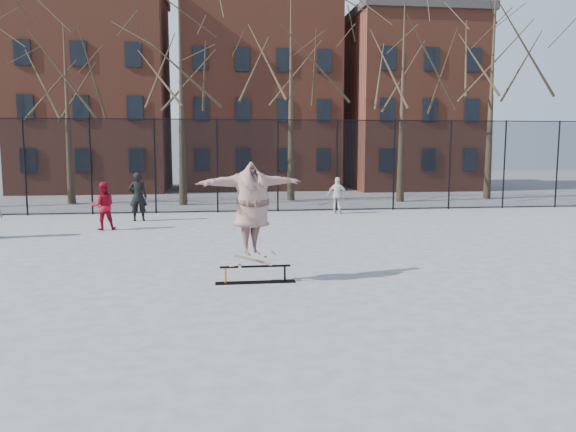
{
  "coord_description": "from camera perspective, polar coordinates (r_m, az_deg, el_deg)",
  "views": [
    {
      "loc": [
        -1.5,
        -11.15,
        2.87
      ],
      "look_at": [
        0.15,
        1.5,
        1.26
      ],
      "focal_mm": 35.0,
      "sensor_mm": 36.0,
      "label": 1
    }
  ],
  "objects": [
    {
      "name": "skater",
      "position": [
        11.65,
        -3.66,
        0.12
      ],
      "size": [
        2.45,
        1.42,
        1.93
      ],
      "primitive_type": "imported",
      "rotation": [
        0.0,
        0.0,
        0.35
      ],
      "color": "#4C3380",
      "rests_on": "skateboard"
    },
    {
      "name": "bystander_red",
      "position": [
        20.11,
        -18.26,
        0.97
      ],
      "size": [
        0.9,
        0.77,
        1.64
      ],
      "primitive_type": "imported",
      "rotation": [
        0.0,
        0.0,
        3.35
      ],
      "color": "maroon",
      "rests_on": "ground"
    },
    {
      "name": "tree_row",
      "position": [
        28.68,
        -5.03,
        16.16
      ],
      "size": [
        33.66,
        7.46,
        10.67
      ],
      "color": "black",
      "rests_on": "ground"
    },
    {
      "name": "bystander_black",
      "position": [
        22.12,
        -14.99,
        1.91
      ],
      "size": [
        0.68,
        0.45,
        1.86
      ],
      "primitive_type": "imported",
      "rotation": [
        0.0,
        0.0,
        3.15
      ],
      "color": "black",
      "rests_on": "ground"
    },
    {
      "name": "bystander_white",
      "position": [
        23.81,
        5.07,
        2.1
      ],
      "size": [
        0.98,
        0.73,
        1.54
      ],
      "primitive_type": "imported",
      "rotation": [
        0.0,
        0.0,
        2.7
      ],
      "color": "silver",
      "rests_on": "ground"
    },
    {
      "name": "ground",
      "position": [
        11.61,
        0.22,
        -7.13
      ],
      "size": [
        100.0,
        100.0,
        0.0
      ],
      "primitive_type": "plane",
      "color": "#5F5E63"
    },
    {
      "name": "rowhouses",
      "position": [
        37.36,
        -4.07,
        12.08
      ],
      "size": [
        29.0,
        7.0,
        13.0
      ],
      "color": "brown",
      "rests_on": "ground"
    },
    {
      "name": "skate_rail",
      "position": [
        11.88,
        -3.33,
        -6.09
      ],
      "size": [
        1.68,
        0.26,
        0.37
      ],
      "color": "black",
      "rests_on": "ground"
    },
    {
      "name": "skateboard",
      "position": [
        11.82,
        -3.62,
        -4.79
      ],
      "size": [
        0.88,
        0.21,
        0.1
      ],
      "primitive_type": null,
      "color": "#A07640",
      "rests_on": "skate_rail"
    },
    {
      "name": "fence",
      "position": [
        24.21,
        -3.91,
        5.25
      ],
      "size": [
        34.03,
        0.07,
        4.0
      ],
      "color": "black",
      "rests_on": "ground"
    }
  ]
}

